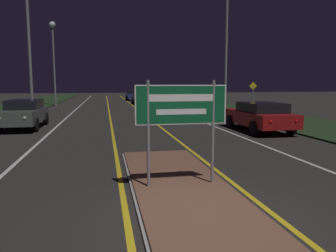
{
  "coord_description": "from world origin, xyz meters",
  "views": [
    {
      "loc": [
        -1.6,
        -5.05,
        2.3
      ],
      "look_at": [
        0.0,
        3.26,
        1.21
      ],
      "focal_mm": 35.0,
      "sensor_mm": 36.0,
      "label": 1
    }
  ],
  "objects_px": {
    "highway_sign": "(181,110)",
    "car_receding_1": "(193,101)",
    "car_receding_0": "(259,116)",
    "streetlight_left_far": "(53,47)",
    "car_approaching_0": "(24,113)",
    "car_receding_3": "(133,95)",
    "warning_sign": "(253,95)",
    "car_receding_2": "(141,97)",
    "streetlight_left_near": "(28,26)",
    "streetlight_right_near": "(227,28)"
  },
  "relations": [
    {
      "from": "streetlight_right_near",
      "to": "car_approaching_0",
      "type": "xyz_separation_m",
      "value": [
        -12.3,
        -3.53,
        -5.21
      ]
    },
    {
      "from": "streetlight_left_far",
      "to": "car_approaching_0",
      "type": "relative_size",
      "value": 1.86
    },
    {
      "from": "car_receding_0",
      "to": "warning_sign",
      "type": "relative_size",
      "value": 1.95
    },
    {
      "from": "highway_sign",
      "to": "car_receding_1",
      "type": "bearing_deg",
      "value": 74.11
    },
    {
      "from": "car_receding_1",
      "to": "streetlight_left_near",
      "type": "bearing_deg",
      "value": -159.47
    },
    {
      "from": "streetlight_left_far",
      "to": "car_receding_1",
      "type": "xyz_separation_m",
      "value": [
        12.49,
        -8.04,
        -5.23
      ]
    },
    {
      "from": "car_receding_0",
      "to": "car_receding_3",
      "type": "height_order",
      "value": "car_receding_3"
    },
    {
      "from": "car_receding_1",
      "to": "car_approaching_0",
      "type": "height_order",
      "value": "car_receding_1"
    },
    {
      "from": "streetlight_right_near",
      "to": "car_receding_2",
      "type": "bearing_deg",
      "value": 104.29
    },
    {
      "from": "streetlight_left_far",
      "to": "car_receding_3",
      "type": "xyz_separation_m",
      "value": [
        8.92,
        10.6,
        -5.29
      ]
    },
    {
      "from": "streetlight_left_far",
      "to": "car_receding_0",
      "type": "height_order",
      "value": "streetlight_left_far"
    },
    {
      "from": "car_approaching_0",
      "to": "streetlight_right_near",
      "type": "bearing_deg",
      "value": 16.01
    },
    {
      "from": "streetlight_left_near",
      "to": "warning_sign",
      "type": "xyz_separation_m",
      "value": [
        15.64,
        0.16,
        -4.49
      ]
    },
    {
      "from": "highway_sign",
      "to": "streetlight_left_near",
      "type": "distance_m",
      "value": 17.78
    },
    {
      "from": "highway_sign",
      "to": "car_receding_2",
      "type": "xyz_separation_m",
      "value": [
        2.46,
        30.88,
        -0.99
      ]
    },
    {
      "from": "highway_sign",
      "to": "car_receding_1",
      "type": "relative_size",
      "value": 0.52
    },
    {
      "from": "highway_sign",
      "to": "warning_sign",
      "type": "relative_size",
      "value": 0.97
    },
    {
      "from": "car_approaching_0",
      "to": "highway_sign",
      "type": "bearing_deg",
      "value": -62.94
    },
    {
      "from": "car_receding_0",
      "to": "streetlight_left_far",
      "type": "bearing_deg",
      "value": 120.9
    },
    {
      "from": "highway_sign",
      "to": "warning_sign",
      "type": "distance_m",
      "value": 18.73
    },
    {
      "from": "streetlight_left_far",
      "to": "car_receding_0",
      "type": "bearing_deg",
      "value": -59.1
    },
    {
      "from": "streetlight_left_far",
      "to": "car_receding_2",
      "type": "distance_m",
      "value": 10.74
    },
    {
      "from": "streetlight_left_far",
      "to": "car_receding_0",
      "type": "xyz_separation_m",
      "value": [
        12.4,
        -20.72,
        -5.28
      ]
    },
    {
      "from": "car_approaching_0",
      "to": "streetlight_left_near",
      "type": "bearing_deg",
      "value": 96.8
    },
    {
      "from": "streetlight_left_near",
      "to": "car_receding_1",
      "type": "distance_m",
      "value": 14.0
    },
    {
      "from": "streetlight_left_near",
      "to": "car_receding_3",
      "type": "relative_size",
      "value": 2.19
    },
    {
      "from": "car_receding_1",
      "to": "warning_sign",
      "type": "xyz_separation_m",
      "value": [
        3.47,
        -4.4,
        0.7
      ]
    },
    {
      "from": "car_receding_1",
      "to": "warning_sign",
      "type": "height_order",
      "value": "warning_sign"
    },
    {
      "from": "car_receding_1",
      "to": "car_receding_2",
      "type": "height_order",
      "value": "car_receding_1"
    },
    {
      "from": "car_receding_3",
      "to": "car_approaching_0",
      "type": "distance_m",
      "value": 29.18
    },
    {
      "from": "streetlight_left_far",
      "to": "streetlight_right_near",
      "type": "distance_m",
      "value": 19.18
    },
    {
      "from": "streetlight_left_near",
      "to": "car_receding_3",
      "type": "bearing_deg",
      "value": 69.63
    },
    {
      "from": "highway_sign",
      "to": "car_receding_0",
      "type": "bearing_deg",
      "value": 53.93
    },
    {
      "from": "car_receding_0",
      "to": "streetlight_left_near",
      "type": "bearing_deg",
      "value": 146.12
    },
    {
      "from": "streetlight_right_near",
      "to": "car_receding_0",
      "type": "height_order",
      "value": "streetlight_right_near"
    },
    {
      "from": "streetlight_left_near",
      "to": "warning_sign",
      "type": "bearing_deg",
      "value": 0.6
    },
    {
      "from": "car_receding_3",
      "to": "car_receding_2",
      "type": "bearing_deg",
      "value": -88.93
    },
    {
      "from": "car_receding_0",
      "to": "car_receding_1",
      "type": "bearing_deg",
      "value": 89.63
    },
    {
      "from": "car_approaching_0",
      "to": "streetlight_left_far",
      "type": "bearing_deg",
      "value": 92.91
    },
    {
      "from": "streetlight_left_near",
      "to": "streetlight_right_near",
      "type": "height_order",
      "value": "streetlight_right_near"
    },
    {
      "from": "car_receding_2",
      "to": "car_approaching_0",
      "type": "bearing_deg",
      "value": -112.6
    },
    {
      "from": "streetlight_left_near",
      "to": "car_approaching_0",
      "type": "bearing_deg",
      "value": -83.2
    },
    {
      "from": "streetlight_left_near",
      "to": "car_receding_2",
      "type": "relative_size",
      "value": 2.03
    },
    {
      "from": "car_receding_0",
      "to": "car_receding_1",
      "type": "distance_m",
      "value": 12.68
    },
    {
      "from": "streetlight_left_near",
      "to": "car_receding_1",
      "type": "bearing_deg",
      "value": 20.53
    },
    {
      "from": "streetlight_left_far",
      "to": "car_receding_3",
      "type": "relative_size",
      "value": 2.04
    },
    {
      "from": "highway_sign",
      "to": "warning_sign",
      "type": "bearing_deg",
      "value": 60.09
    },
    {
      "from": "streetlight_left_far",
      "to": "streetlight_right_near",
      "type": "height_order",
      "value": "streetlight_right_near"
    },
    {
      "from": "warning_sign",
      "to": "car_receding_1",
      "type": "bearing_deg",
      "value": 128.25
    },
    {
      "from": "highway_sign",
      "to": "car_receding_2",
      "type": "bearing_deg",
      "value": 85.44
    }
  ]
}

